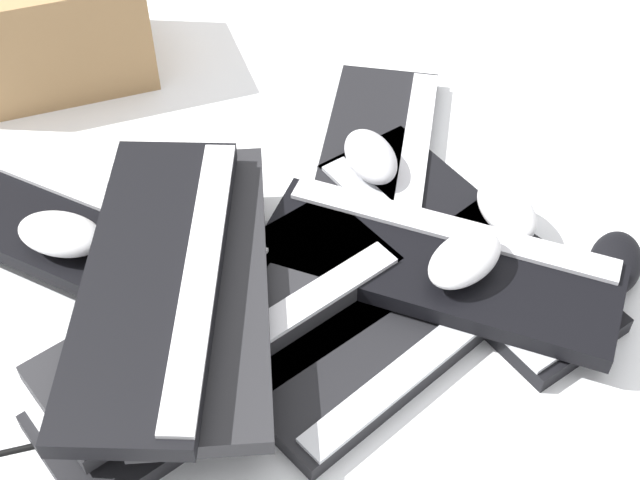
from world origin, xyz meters
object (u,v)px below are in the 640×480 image
(keyboard_4, at_px, (408,324))
(keyboard_8, at_px, (155,279))
(keyboard_2, at_px, (161,247))
(keyboard_6, at_px, (200,284))
(keyboard_7, at_px, (96,239))
(keyboard_9, at_px, (438,265))
(mouse_6, at_px, (61,234))
(keyboard_0, at_px, (460,244))
(mouse_1, at_px, (371,156))
(keyboard_1, at_px, (375,169))
(mouse_0, at_px, (465,259))
(cardboard_box, at_px, (46,21))
(keyboard_5, at_px, (223,317))
(keyboard_3, at_px, (221,360))
(mouse_7, at_px, (507,209))
(mouse_4, at_px, (615,263))

(keyboard_4, xyz_separation_m, keyboard_8, (-0.28, 0.08, 0.09))
(keyboard_2, distance_m, keyboard_6, 0.14)
(keyboard_7, height_order, keyboard_9, same)
(keyboard_9, relative_size, mouse_6, 4.00)
(keyboard_8, relative_size, keyboard_9, 1.06)
(keyboard_0, distance_m, mouse_1, 0.18)
(keyboard_1, height_order, mouse_0, mouse_0)
(cardboard_box, bearing_deg, keyboard_4, -61.53)
(keyboard_5, xyz_separation_m, mouse_6, (-0.16, 0.15, 0.04))
(keyboard_3, xyz_separation_m, mouse_6, (-0.15, 0.19, 0.07))
(keyboard_6, bearing_deg, keyboard_3, -86.18)
(keyboard_3, bearing_deg, keyboard_4, -3.37)
(mouse_0, relative_size, mouse_6, 1.00)
(mouse_0, bearing_deg, mouse_7, -167.16)
(keyboard_2, distance_m, keyboard_5, 0.17)
(keyboard_4, xyz_separation_m, keyboard_9, (0.06, 0.05, 0.03))
(keyboard_2, distance_m, mouse_6, 0.13)
(mouse_0, bearing_deg, keyboard_3, -26.16)
(keyboard_9, distance_m, mouse_7, 0.13)
(keyboard_9, height_order, mouse_0, mouse_0)
(keyboard_5, bearing_deg, mouse_6, 136.93)
(keyboard_4, distance_m, keyboard_7, 0.40)
(keyboard_7, relative_size, mouse_4, 3.83)
(mouse_1, bearing_deg, cardboard_box, 43.54)
(keyboard_6, xyz_separation_m, cardboard_box, (-0.12, 0.57, 0.02))
(keyboard_1, xyz_separation_m, mouse_4, (0.23, -0.26, 0.01))
(keyboard_6, bearing_deg, mouse_0, -10.58)
(keyboard_1, bearing_deg, cardboard_box, 136.70)
(keyboard_6, height_order, mouse_6, mouse_6)
(keyboard_3, bearing_deg, keyboard_8, 129.42)
(mouse_1, height_order, mouse_7, same)
(keyboard_2, bearing_deg, mouse_0, -28.63)
(keyboard_6, xyz_separation_m, keyboard_7, (-0.11, 0.14, -0.03))
(keyboard_5, relative_size, keyboard_9, 1.05)
(keyboard_0, height_order, keyboard_8, keyboard_8)
(keyboard_0, relative_size, mouse_0, 4.23)
(mouse_6, bearing_deg, keyboard_6, 174.34)
(keyboard_2, relative_size, mouse_6, 4.06)
(mouse_0, bearing_deg, keyboard_6, -38.95)
(keyboard_2, relative_size, keyboard_4, 0.97)
(keyboard_6, bearing_deg, mouse_4, -7.89)
(keyboard_4, distance_m, mouse_0, 0.10)
(keyboard_4, xyz_separation_m, mouse_4, (0.28, 0.01, 0.01))
(keyboard_9, xyz_separation_m, mouse_4, (0.23, -0.04, -0.02))
(keyboard_2, height_order, keyboard_7, keyboard_7)
(keyboard_4, bearing_deg, mouse_6, 151.76)
(keyboard_3, relative_size, keyboard_5, 1.00)
(keyboard_1, height_order, keyboard_5, keyboard_5)
(keyboard_3, xyz_separation_m, keyboard_9, (0.28, 0.04, 0.03))
(keyboard_1, relative_size, mouse_6, 4.19)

